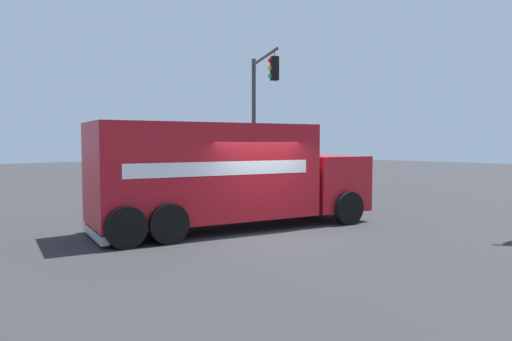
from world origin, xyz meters
name	(u,v)px	position (x,y,z in m)	size (l,w,h in m)	color
ground_plane	(273,237)	(0.00, 0.00, 0.00)	(100.00, 100.00, 0.00)	#2B2B2D
delivery_truck	(226,175)	(1.81, 0.02, 1.56)	(4.82, 8.59, 3.00)	#AD141E
traffic_light_primary	(260,104)	(6.68, -6.43, 4.19)	(3.47, 2.25, 6.43)	#38383D
pickup_navy	(158,178)	(11.32, -4.08, 0.73)	(2.49, 5.31, 1.38)	navy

